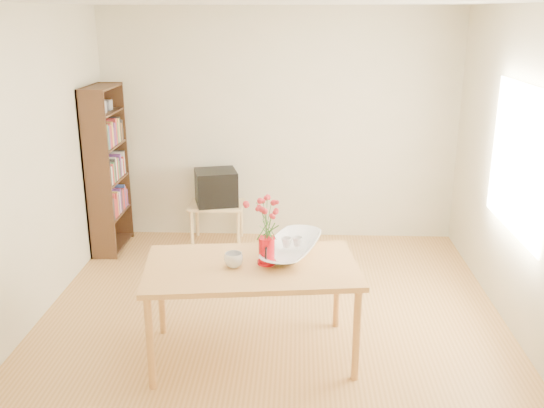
{
  "coord_description": "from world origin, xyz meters",
  "views": [
    {
      "loc": [
        0.21,
        -4.51,
        2.54
      ],
      "look_at": [
        0.0,
        0.3,
        1.0
      ],
      "focal_mm": 40.0,
      "sensor_mm": 36.0,
      "label": 1
    }
  ],
  "objects_px": {
    "bowl": "(292,222)",
    "television": "(216,187)",
    "pitcher": "(267,252)",
    "mug": "(234,260)",
    "table": "(252,274)"
  },
  "relations": [
    {
      "from": "bowl",
      "to": "television",
      "type": "xyz_separation_m",
      "value": [
        -0.87,
        2.14,
        -0.34
      ]
    },
    {
      "from": "table",
      "to": "bowl",
      "type": "bearing_deg",
      "value": 33.39
    },
    {
      "from": "table",
      "to": "mug",
      "type": "height_order",
      "value": "mug"
    },
    {
      "from": "mug",
      "to": "bowl",
      "type": "height_order",
      "value": "bowl"
    },
    {
      "from": "television",
      "to": "bowl",
      "type": "bearing_deg",
      "value": -82.52
    },
    {
      "from": "bowl",
      "to": "television",
      "type": "bearing_deg",
      "value": 112.21
    },
    {
      "from": "table",
      "to": "bowl",
      "type": "height_order",
      "value": "bowl"
    },
    {
      "from": "mug",
      "to": "television",
      "type": "xyz_separation_m",
      "value": [
        -0.45,
        2.43,
        -0.15
      ]
    },
    {
      "from": "pitcher",
      "to": "mug",
      "type": "height_order",
      "value": "pitcher"
    },
    {
      "from": "pitcher",
      "to": "television",
      "type": "relative_size",
      "value": 0.4
    },
    {
      "from": "pitcher",
      "to": "mug",
      "type": "bearing_deg",
      "value": -162.86
    },
    {
      "from": "table",
      "to": "bowl",
      "type": "xyz_separation_m",
      "value": [
        0.29,
        0.25,
        0.32
      ]
    },
    {
      "from": "pitcher",
      "to": "television",
      "type": "distance_m",
      "value": 2.46
    },
    {
      "from": "bowl",
      "to": "pitcher",
      "type": "bearing_deg",
      "value": -130.08
    },
    {
      "from": "mug",
      "to": "table",
      "type": "bearing_deg",
      "value": 171.86
    }
  ]
}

